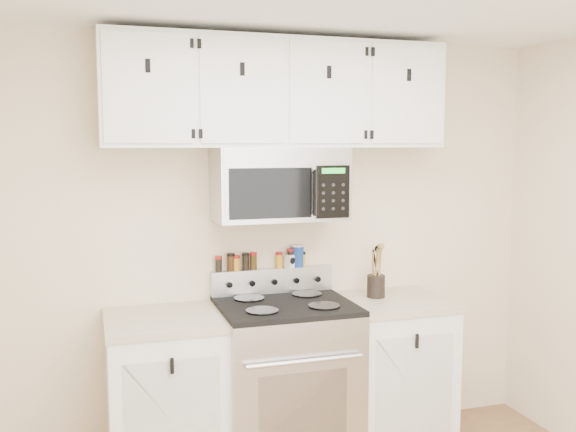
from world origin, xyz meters
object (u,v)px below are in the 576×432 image
Objects in this scene: microwave at (279,184)px; utensil_crock at (376,284)px; range at (286,380)px; salt_canister at (298,256)px.

microwave is 0.88m from utensil_crock.
microwave reaches higher than range.
utensil_crock is (0.61, 0.09, 0.51)m from range.
range is 0.76m from salt_canister.
salt_canister reaches higher than range.
microwave reaches higher than salt_canister.
microwave is at bearing 176.11° from utensil_crock.
salt_canister is (-0.44, 0.20, 0.17)m from utensil_crock.
microwave is 5.53× the size of salt_canister.
microwave is at bearing 89.77° from range.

